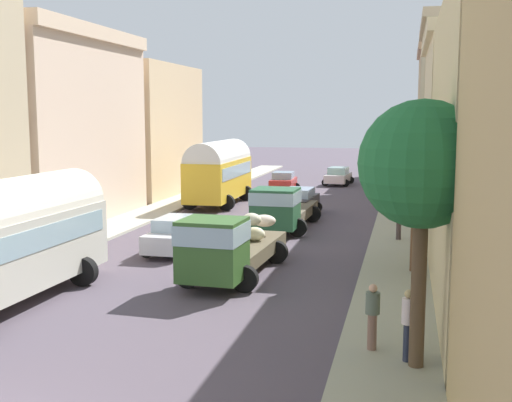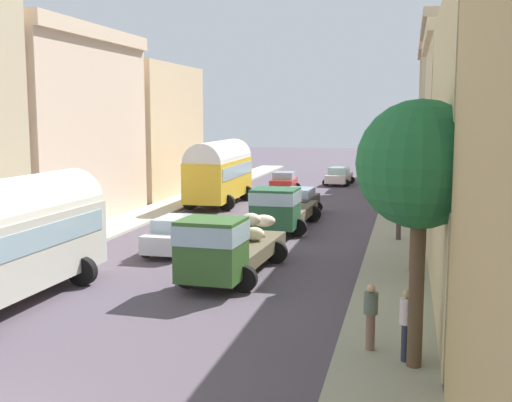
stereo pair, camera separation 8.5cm
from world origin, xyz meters
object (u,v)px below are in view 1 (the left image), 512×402
(parked_bus_0, at_px, (2,237))
(cargo_truck_0, at_px, (228,246))
(pedestrian_1, at_px, (399,221))
(car_0, at_px, (299,201))
(pedestrian_2, at_px, (372,315))
(parked_bus_1, at_px, (219,170))
(car_1, at_px, (338,176))
(car_2, at_px, (176,235))
(car_3, at_px, (283,182))
(cargo_truck_1, at_px, (282,208))
(pedestrian_0, at_px, (408,322))

(parked_bus_0, distance_m, cargo_truck_0, 7.53)
(parked_bus_0, distance_m, pedestrian_1, 17.58)
(parked_bus_0, bearing_deg, cargo_truck_0, 37.56)
(car_0, distance_m, pedestrian_2, 22.45)
(parked_bus_1, distance_m, car_1, 15.30)
(parked_bus_1, relative_size, car_1, 1.91)
(parked_bus_1, relative_size, car_2, 1.92)
(cargo_truck_0, xyz_separation_m, car_0, (-0.02, 15.66, -0.47))
(car_2, height_order, pedestrian_1, pedestrian_1)
(car_3, bearing_deg, pedestrian_2, -75.49)
(parked_bus_1, height_order, cargo_truck_0, parked_bus_1)
(parked_bus_1, xyz_separation_m, car_3, (2.81, 7.83, -1.53))
(car_0, xyz_separation_m, pedestrian_1, (5.88, -7.22, 0.20))
(cargo_truck_0, xyz_separation_m, pedestrian_1, (5.86, 8.44, -0.27))
(car_1, xyz_separation_m, pedestrian_2, (4.86, -38.54, 0.28))
(car_2, bearing_deg, parked_bus_1, 99.15)
(cargo_truck_1, height_order, car_3, cargo_truck_1)
(car_0, bearing_deg, cargo_truck_0, -89.93)
(car_0, bearing_deg, parked_bus_1, 153.12)
(parked_bus_0, xyz_separation_m, car_2, (2.45, 8.61, -1.40))
(parked_bus_0, distance_m, parked_bus_1, 23.16)
(parked_bus_1, xyz_separation_m, car_2, (2.34, -14.54, -1.53))
(cargo_truck_0, height_order, car_0, cargo_truck_0)
(cargo_truck_1, distance_m, pedestrian_1, 6.05)
(parked_bus_1, height_order, pedestrian_0, parked_bus_1)
(parked_bus_1, bearing_deg, car_3, 70.25)
(parked_bus_0, relative_size, car_3, 2.44)
(cargo_truck_1, xyz_separation_m, car_1, (0.53, 22.37, -0.47))
(parked_bus_0, relative_size, car_0, 2.09)
(car_2, bearing_deg, car_3, 88.80)
(car_0, bearing_deg, pedestrian_1, -50.83)
(parked_bus_1, relative_size, pedestrian_2, 4.47)
(car_0, distance_m, car_1, 16.77)
(parked_bus_1, bearing_deg, pedestrian_2, -65.56)
(car_1, height_order, car_2, car_2)
(parked_bus_0, height_order, pedestrian_2, parked_bus_0)
(parked_bus_0, distance_m, car_2, 9.06)
(car_2, xyz_separation_m, pedestrian_0, (9.75, -10.77, 0.31))
(car_1, relative_size, car_2, 1.01)
(pedestrian_2, bearing_deg, cargo_truck_1, 108.41)
(car_0, relative_size, car_3, 1.17)
(car_0, relative_size, car_2, 1.02)
(cargo_truck_1, xyz_separation_m, car_3, (-3.04, 16.38, -0.44))
(cargo_truck_1, relative_size, car_2, 1.79)
(car_1, xyz_separation_m, car_2, (-4.04, -28.36, 0.03))
(car_0, height_order, pedestrian_1, pedestrian_1)
(pedestrian_1, height_order, pedestrian_2, pedestrian_2)
(car_3, bearing_deg, cargo_truck_1, -79.47)
(parked_bus_0, xyz_separation_m, pedestrian_2, (11.34, -1.57, -1.15))
(parked_bus_1, height_order, car_1, parked_bus_1)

